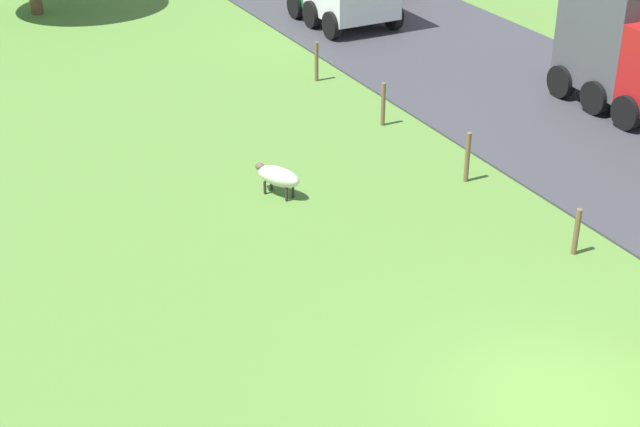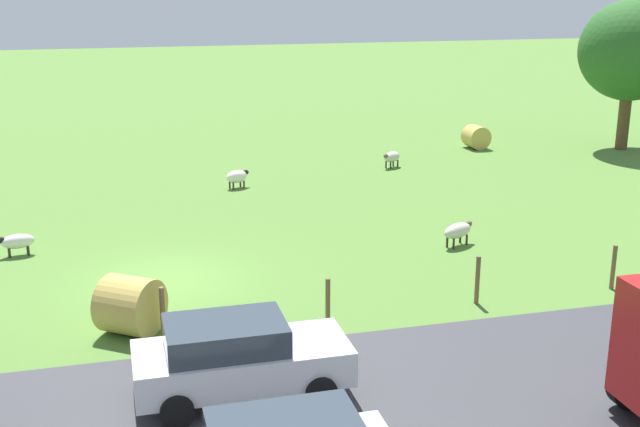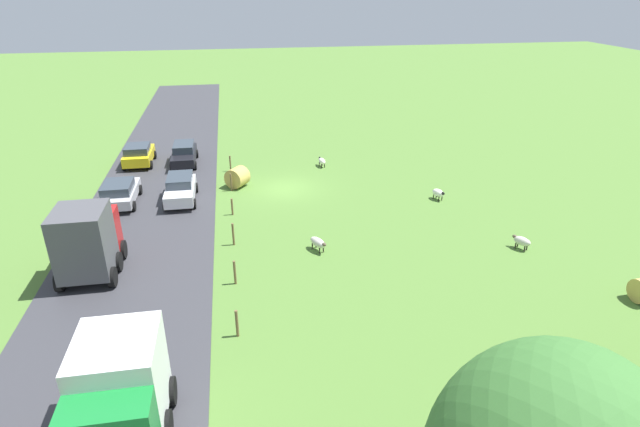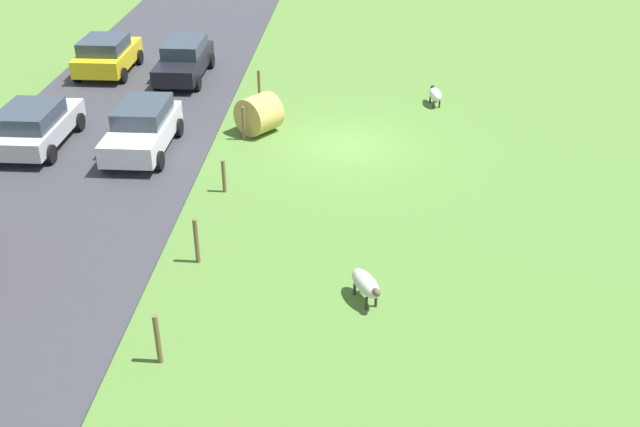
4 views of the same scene
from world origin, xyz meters
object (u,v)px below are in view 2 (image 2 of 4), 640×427
at_px(sheep_0, 237,177).
at_px(sheep_2, 17,242).
at_px(sheep_1, 392,157).
at_px(tree_1, 631,51).
at_px(hay_bale_0, 476,137).
at_px(sheep_3, 458,231).
at_px(car_3, 238,357).
at_px(hay_bale_1, 130,305).

xyz_separation_m(sheep_0, sheep_2, (6.40, -7.73, -0.02)).
distance_m(sheep_1, tree_1, 13.00).
bearing_deg(sheep_0, hay_bale_0, 110.61).
relative_size(sheep_0, tree_1, 0.15).
distance_m(sheep_3, car_3, 11.21).
height_order(sheep_0, tree_1, tree_1).
bearing_deg(sheep_0, sheep_1, 104.30).
relative_size(sheep_2, hay_bale_0, 1.00).
bearing_deg(hay_bale_0, sheep_2, -61.30).
bearing_deg(hay_bale_1, sheep_0, 160.38).
bearing_deg(tree_1, sheep_0, -81.99).
xyz_separation_m(sheep_0, tree_1, (-2.73, 19.44, 4.28)).
bearing_deg(hay_bale_1, car_3, 27.99).
height_order(sheep_2, hay_bale_1, hay_bale_1).
relative_size(sheep_2, tree_1, 0.16).
bearing_deg(car_3, hay_bale_1, -152.01).
bearing_deg(sheep_0, sheep_3, 31.65).
bearing_deg(sheep_1, sheep_2, -61.12).
bearing_deg(car_3, sheep_0, 170.95).
bearing_deg(hay_bale_1, sheep_3, 111.44).
height_order(sheep_1, tree_1, tree_1).
distance_m(hay_bale_0, hay_bale_1, 24.70).
bearing_deg(sheep_3, car_3, -46.79).
bearing_deg(car_3, hay_bale_0, 144.43).
distance_m(sheep_1, sheep_3, 10.92).
distance_m(sheep_2, sheep_3, 13.49).
xyz_separation_m(sheep_3, hay_bale_0, (-13.70, 7.12, 0.06)).
distance_m(sheep_0, tree_1, 20.09).
xyz_separation_m(sheep_3, hay_bale_1, (3.98, -10.13, 0.19)).
height_order(sheep_0, sheep_3, sheep_3).
bearing_deg(sheep_1, hay_bale_0, 118.22).
height_order(sheep_0, hay_bale_0, hay_bale_0).
bearing_deg(sheep_3, sheep_0, -148.35).
bearing_deg(hay_bale_1, hay_bale_0, 135.72).
relative_size(sheep_3, tree_1, 0.18).
height_order(sheep_1, car_3, car_3).
xyz_separation_m(sheep_1, sheep_3, (10.79, -1.68, 0.02)).
xyz_separation_m(sheep_0, hay_bale_1, (12.93, -4.61, 0.22)).
bearing_deg(sheep_1, car_3, -28.08).
relative_size(sheep_1, tree_1, 0.15).
height_order(sheep_2, car_3, car_3).
bearing_deg(sheep_3, hay_bale_1, -68.56).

